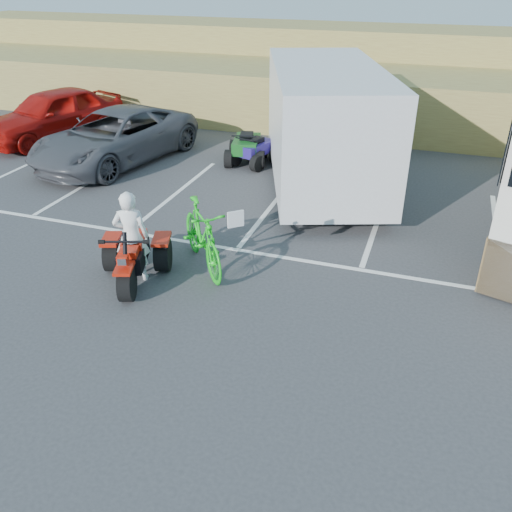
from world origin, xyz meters
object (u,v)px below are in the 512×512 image
(red_trike_atv, at_px, (135,282))
(rider, at_px, (131,237))
(green_dirt_bike, at_px, (202,236))
(grey_pickup, at_px, (115,137))
(cargo_trailer, at_px, (325,123))
(quad_atv_blue, at_px, (255,164))
(red_car, at_px, (53,114))
(quad_atv_green, at_px, (247,162))

(red_trike_atv, distance_m, rider, 0.93)
(green_dirt_bike, xyz_separation_m, grey_pickup, (-5.23, 5.24, 0.09))
(red_trike_atv, bearing_deg, cargo_trailer, 51.12)
(cargo_trailer, bearing_deg, quad_atv_blue, 137.28)
(quad_atv_blue, bearing_deg, red_car, -163.35)
(cargo_trailer, distance_m, quad_atv_green, 3.30)
(red_trike_atv, relative_size, rider, 0.97)
(green_dirt_bike, bearing_deg, red_trike_atv, -176.80)
(red_trike_atv, bearing_deg, rider, 90.00)
(cargo_trailer, bearing_deg, grey_pickup, 161.56)
(red_trike_atv, distance_m, green_dirt_bike, 1.59)
(rider, bearing_deg, cargo_trailer, -129.69)
(green_dirt_bike, distance_m, grey_pickup, 7.41)
(red_car, bearing_deg, rider, -25.65)
(cargo_trailer, xyz_separation_m, quad_atv_green, (-2.61, 1.06, -1.71))
(rider, height_order, grey_pickup, rider)
(red_trike_atv, distance_m, quad_atv_green, 7.45)
(rider, relative_size, quad_atv_blue, 1.28)
(green_dirt_bike, relative_size, cargo_trailer, 0.32)
(cargo_trailer, height_order, quad_atv_green, cargo_trailer)
(red_car, bearing_deg, grey_pickup, -4.20)
(rider, xyz_separation_m, grey_pickup, (-4.15, 6.09, -0.13))
(red_car, xyz_separation_m, quad_atv_blue, (7.54, -0.36, -0.86))
(green_dirt_bike, distance_m, quad_atv_blue, 6.49)
(quad_atv_blue, xyz_separation_m, quad_atv_green, (-0.32, 0.09, 0.00))
(red_car, bearing_deg, cargo_trailer, 11.87)
(rider, height_order, cargo_trailer, cargo_trailer)
(red_trike_atv, xyz_separation_m, grey_pickup, (-4.20, 6.24, 0.78))
(red_trike_atv, bearing_deg, quad_atv_green, 73.31)
(quad_atv_green, bearing_deg, cargo_trailer, -34.36)
(rider, xyz_separation_m, quad_atv_blue, (0.03, 7.22, -0.92))
(rider, bearing_deg, red_trike_atv, 90.00)
(red_car, relative_size, cargo_trailer, 0.69)
(grey_pickup, relative_size, quad_atv_green, 3.56)
(quad_atv_green, bearing_deg, quad_atv_blue, -27.40)
(quad_atv_blue, bearing_deg, rider, -70.84)
(grey_pickup, distance_m, red_car, 3.68)
(cargo_trailer, relative_size, quad_atv_green, 4.61)
(grey_pickup, distance_m, cargo_trailer, 6.54)
(red_trike_atv, xyz_separation_m, red_car, (-7.57, 7.72, 0.86))
(grey_pickup, height_order, red_car, red_car)
(cargo_trailer, bearing_deg, quad_atv_green, 138.20)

